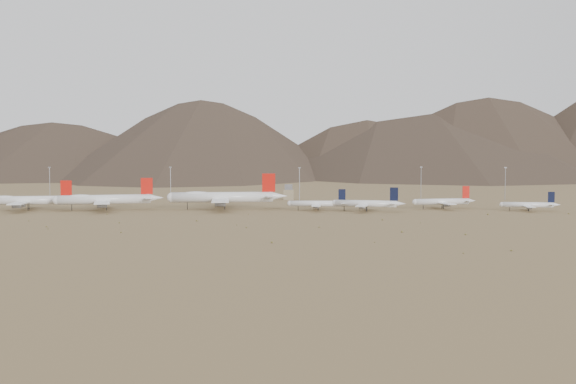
{
  "coord_description": "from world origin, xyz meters",
  "views": [
    {
      "loc": [
        39.19,
        -382.07,
        36.64
      ],
      "look_at": [
        31.24,
        30.0,
        11.58
      ],
      "focal_mm": 40.0,
      "sensor_mm": 36.0,
      "label": 1
    }
  ],
  "objects_px": {
    "narrowbody_a": "(319,204)",
    "narrowbody_b": "(367,204)",
    "widebody_centre": "(105,199)",
    "control_tower": "(289,193)",
    "widebody_west": "(27,200)",
    "widebody_east": "(223,197)"
  },
  "relations": [
    {
      "from": "widebody_centre",
      "to": "control_tower",
      "type": "distance_m",
      "value": 149.94
    },
    {
      "from": "narrowbody_b",
      "to": "control_tower",
      "type": "height_order",
      "value": "narrowbody_b"
    },
    {
      "from": "narrowbody_a",
      "to": "control_tower",
      "type": "height_order",
      "value": "narrowbody_a"
    },
    {
      "from": "widebody_west",
      "to": "widebody_east",
      "type": "height_order",
      "value": "widebody_east"
    },
    {
      "from": "narrowbody_a",
      "to": "narrowbody_b",
      "type": "distance_m",
      "value": 30.96
    },
    {
      "from": "narrowbody_b",
      "to": "widebody_centre",
      "type": "bearing_deg",
      "value": -167.82
    },
    {
      "from": "narrowbody_a",
      "to": "narrowbody_b",
      "type": "bearing_deg",
      "value": -9.7
    },
    {
      "from": "widebody_centre",
      "to": "control_tower",
      "type": "xyz_separation_m",
      "value": [
        115.92,
        95.09,
        -1.76
      ]
    },
    {
      "from": "widebody_centre",
      "to": "narrowbody_b",
      "type": "distance_m",
      "value": 167.31
    },
    {
      "from": "widebody_east",
      "to": "narrowbody_a",
      "type": "xyz_separation_m",
      "value": [
        61.98,
        -7.32,
        -3.59
      ]
    },
    {
      "from": "widebody_west",
      "to": "widebody_centre",
      "type": "relative_size",
      "value": 0.95
    },
    {
      "from": "widebody_west",
      "to": "widebody_centre",
      "type": "xyz_separation_m",
      "value": [
        49.65,
        1.97,
        0.52
      ]
    },
    {
      "from": "widebody_east",
      "to": "narrowbody_b",
      "type": "height_order",
      "value": "widebody_east"
    },
    {
      "from": "widebody_west",
      "to": "control_tower",
      "type": "bearing_deg",
      "value": 21.49
    },
    {
      "from": "widebody_east",
      "to": "widebody_centre",
      "type": "bearing_deg",
      "value": -179.97
    },
    {
      "from": "widebody_centre",
      "to": "widebody_east",
      "type": "height_order",
      "value": "widebody_east"
    },
    {
      "from": "widebody_centre",
      "to": "control_tower",
      "type": "bearing_deg",
      "value": 23.62
    },
    {
      "from": "widebody_centre",
      "to": "narrowbody_a",
      "type": "xyz_separation_m",
      "value": [
        136.83,
        1.06,
        -2.63
      ]
    },
    {
      "from": "widebody_west",
      "to": "widebody_centre",
      "type": "bearing_deg",
      "value": -6.62
    },
    {
      "from": "narrowbody_a",
      "to": "widebody_centre",
      "type": "bearing_deg",
      "value": -178.32
    },
    {
      "from": "widebody_west",
      "to": "control_tower",
      "type": "relative_size",
      "value": 5.31
    },
    {
      "from": "narrowbody_b",
      "to": "control_tower",
      "type": "bearing_deg",
      "value": 131.02
    }
  ]
}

